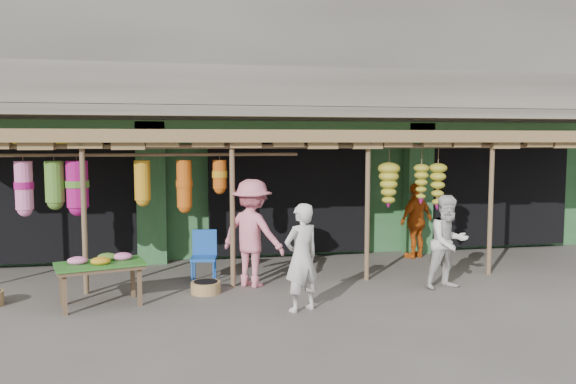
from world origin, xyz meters
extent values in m
plane|color=#514C47|center=(0.00, 0.00, 0.00)|extent=(80.00, 80.00, 0.00)
cube|color=gray|center=(0.00, 5.00, 5.00)|extent=(16.00, 6.00, 4.00)
cube|color=#2D6033|center=(0.00, 5.15, 1.50)|extent=(16.00, 5.70, 3.00)
cube|color=gray|center=(0.00, 1.65, 3.20)|extent=(16.00, 0.90, 0.22)
cube|color=gray|center=(0.00, 1.25, 3.70)|extent=(16.00, 0.10, 0.80)
cube|color=#2D6033|center=(0.00, 2.05, 2.85)|extent=(16.00, 0.35, 0.35)
cube|color=yellow|center=(-5.00, 1.97, 2.75)|extent=(1.70, 0.06, 0.55)
cube|color=#B21414|center=(-5.00, 1.93, 2.75)|extent=(1.30, 0.02, 0.30)
cube|color=black|center=(-5.00, 3.00, 1.35)|extent=(3.60, 2.00, 2.50)
cube|color=black|center=(0.00, 3.00, 1.35)|extent=(3.60, 2.00, 2.50)
cube|color=black|center=(5.00, 3.00, 1.35)|extent=(3.60, 2.00, 2.50)
cube|color=#2D6033|center=(-3.00, 2.05, 1.50)|extent=(0.60, 0.35, 3.00)
cube|color=#2D6033|center=(3.00, 2.05, 1.50)|extent=(0.60, 0.35, 3.00)
cylinder|color=brown|center=(-4.00, -0.20, 1.30)|extent=(0.09, 0.09, 2.60)
cylinder|color=brown|center=(-1.50, -0.20, 1.30)|extent=(0.09, 0.09, 2.60)
cylinder|color=brown|center=(1.00, -0.20, 1.30)|extent=(0.09, 0.09, 2.60)
cylinder|color=brown|center=(3.50, -0.20, 1.30)|extent=(0.09, 0.09, 2.60)
cylinder|color=brown|center=(-0.25, -0.20, 2.50)|extent=(12.90, 0.08, 0.08)
cylinder|color=brown|center=(-3.00, 0.20, 2.35)|extent=(5.50, 0.06, 0.06)
cube|color=brown|center=(0.00, 0.90, 2.68)|extent=(14.00, 2.70, 0.22)
cube|color=brown|center=(-4.12, -1.39, 0.29)|extent=(0.08, 0.08, 0.59)
cube|color=brown|center=(-3.06, -1.10, 0.29)|extent=(0.08, 0.08, 0.59)
cube|color=brown|center=(-4.26, -0.86, 0.29)|extent=(0.08, 0.08, 0.59)
cube|color=brown|center=(-3.20, -0.57, 0.29)|extent=(0.08, 0.08, 0.59)
cube|color=brown|center=(-3.66, -0.98, 0.62)|extent=(1.43, 1.05, 0.06)
cube|color=#26661E|center=(-3.66, -0.98, 0.67)|extent=(1.49, 1.10, 0.03)
ellipsoid|color=pink|center=(-3.99, -0.98, 0.73)|extent=(0.31, 0.26, 0.13)
ellipsoid|color=gold|center=(-3.64, -1.07, 0.73)|extent=(0.31, 0.26, 0.13)
ellipsoid|color=pink|center=(-3.34, -0.78, 0.73)|extent=(0.31, 0.26, 0.13)
ellipsoid|color=#568C2E|center=(-3.58, -0.77, 0.73)|extent=(0.31, 0.26, 0.13)
cylinder|color=#1B50AF|center=(-2.22, 0.02, 0.21)|extent=(0.04, 0.04, 0.43)
cylinder|color=#1B50AF|center=(-1.84, -0.03, 0.21)|extent=(0.04, 0.04, 0.43)
cylinder|color=#1B50AF|center=(-2.16, 0.40, 0.21)|extent=(0.04, 0.04, 0.43)
cylinder|color=#1B50AF|center=(-1.78, 0.35, 0.21)|extent=(0.04, 0.04, 0.43)
cube|color=#1B50AF|center=(-2.00, 0.19, 0.45)|extent=(0.51, 0.51, 0.05)
cube|color=#1B50AF|center=(-1.97, 0.40, 0.71)|extent=(0.45, 0.11, 0.48)
cylinder|color=#956843|center=(-2.00, -0.55, 0.10)|extent=(0.67, 0.67, 0.20)
imported|color=beige|center=(-0.61, -1.84, 0.83)|extent=(0.71, 0.61, 1.66)
imported|color=silver|center=(2.20, -1.05, 0.83)|extent=(0.92, 0.78, 1.65)
imported|color=#C55212|center=(2.74, 1.54, 0.84)|extent=(1.06, 0.81, 1.67)
imported|color=pink|center=(-1.15, -0.23, 0.96)|extent=(1.40, 1.35, 1.92)
camera|label=1|loc=(-2.40, -10.05, 2.59)|focal=35.00mm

